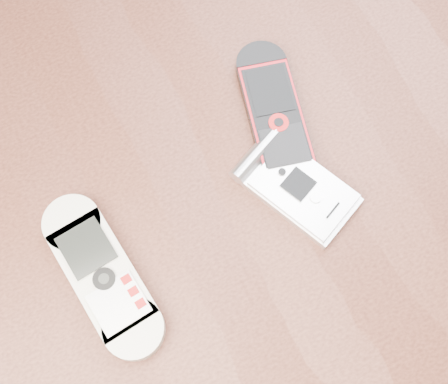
% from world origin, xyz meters
% --- Properties ---
extents(ground, '(4.00, 4.00, 0.00)m').
position_xyz_m(ground, '(0.00, 0.00, 0.00)').
color(ground, '#472B19').
rests_on(ground, ground).
extents(table, '(1.20, 0.80, 0.75)m').
position_xyz_m(table, '(0.00, 0.00, 0.64)').
color(table, black).
rests_on(table, ground).
extents(nokia_white, '(0.07, 0.16, 0.02)m').
position_xyz_m(nokia_white, '(-0.12, -0.02, 0.76)').
color(nokia_white, silver).
rests_on(nokia_white, table).
extents(nokia_black_red, '(0.09, 0.17, 0.02)m').
position_xyz_m(nokia_black_red, '(0.08, 0.05, 0.76)').
color(nokia_black_red, black).
rests_on(nokia_black_red, table).
extents(motorola_razr, '(0.10, 0.13, 0.02)m').
position_xyz_m(motorola_razr, '(0.07, -0.03, 0.76)').
color(motorola_razr, silver).
rests_on(motorola_razr, table).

